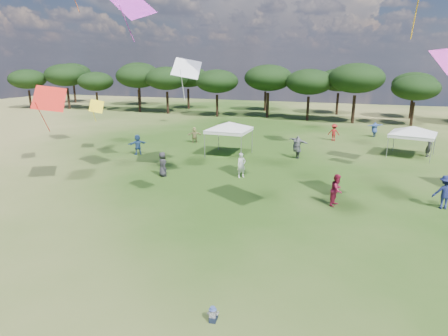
{
  "coord_description": "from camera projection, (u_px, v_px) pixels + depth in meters",
  "views": [
    {
      "loc": [
        3.56,
        -6.94,
        7.45
      ],
      "look_at": [
        -0.99,
        6.0,
        3.62
      ],
      "focal_mm": 30.0,
      "sensor_mm": 36.0,
      "label": 1
    }
  ],
  "objects": [
    {
      "name": "festival_crowd",
      "position": [
        318.0,
        150.0,
        29.37
      ],
      "size": [
        30.52,
        23.17,
        1.92
      ],
      "color": "#91714F",
      "rests_on": "ground"
    },
    {
      "name": "toddler",
      "position": [
        213.0,
        315.0,
        11.16
      ],
      "size": [
        0.35,
        0.38,
        0.5
      ],
      "rotation": [
        0.0,
        0.0,
        0.13
      ],
      "color": "black",
      "rests_on": "ground"
    },
    {
      "name": "tent_left",
      "position": [
        229.0,
        123.0,
        30.88
      ],
      "size": [
        6.68,
        6.68,
        3.13
      ],
      "rotation": [
        0.0,
        0.0,
        -0.01
      ],
      "color": "gray",
      "rests_on": "ground"
    },
    {
      "name": "tree_line",
      "position": [
        350.0,
        79.0,
        50.3
      ],
      "size": [
        108.78,
        17.63,
        7.77
      ],
      "color": "black",
      "rests_on": "ground"
    },
    {
      "name": "tent_right",
      "position": [
        414.0,
        128.0,
        30.58
      ],
      "size": [
        6.6,
        6.6,
        2.83
      ],
      "rotation": [
        0.0,
        0.0,
        -0.23
      ],
      "color": "gray",
      "rests_on": "ground"
    }
  ]
}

